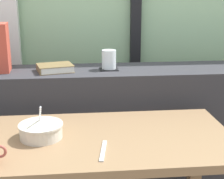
# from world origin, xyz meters

# --- Properties ---
(dark_console_ledge) EXTENTS (2.80, 0.35, 0.85)m
(dark_console_ledge) POSITION_xyz_m (0.00, 0.55, 0.42)
(dark_console_ledge) COLOR #2D2D33
(dark_console_ledge) RESTS_ON ground
(breakfast_table) EXTENTS (1.16, 0.58, 0.68)m
(breakfast_table) POSITION_xyz_m (-0.09, -0.00, 0.57)
(breakfast_table) COLOR brown
(breakfast_table) RESTS_ON ground
(coaster_square) EXTENTS (0.10, 0.10, 0.00)m
(coaster_square) POSITION_xyz_m (0.02, 0.55, 0.85)
(coaster_square) COLOR black
(coaster_square) RESTS_ON dark_console_ledge
(juice_glass) EXTENTS (0.08, 0.08, 0.10)m
(juice_glass) POSITION_xyz_m (0.02, 0.55, 0.90)
(juice_glass) COLOR white
(juice_glass) RESTS_ON coaster_square
(closed_book) EXTENTS (0.22, 0.19, 0.04)m
(closed_book) POSITION_xyz_m (-0.28, 0.53, 0.87)
(closed_book) COLOR brown
(closed_book) RESTS_ON dark_console_ledge
(soup_bowl) EXTENTS (0.18, 0.18, 0.15)m
(soup_bowl) POSITION_xyz_m (-0.31, 0.01, 0.72)
(soup_bowl) COLOR beige
(soup_bowl) RESTS_ON breakfast_table
(fork_utensil) EXTENTS (0.04, 0.17, 0.01)m
(fork_utensil) POSITION_xyz_m (-0.07, -0.14, 0.69)
(fork_utensil) COLOR silver
(fork_utensil) RESTS_ON breakfast_table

